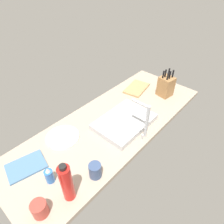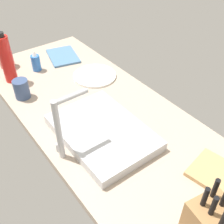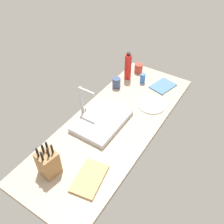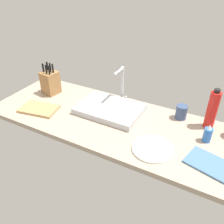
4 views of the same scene
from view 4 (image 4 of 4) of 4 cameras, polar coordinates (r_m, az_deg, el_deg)
countertop_slab at (r=163.32cm, az=-0.06°, el=-2.33°), size 176.65×65.45×3.50cm
sink_basin at (r=169.63cm, az=-0.53°, el=0.75°), size 45.20×32.04×4.41cm
faucet at (r=176.58cm, az=2.34°, el=7.30°), size 5.50×14.55×27.49cm
knife_block at (r=197.73cm, az=-14.70°, el=6.97°), size 13.17×13.44×25.15cm
cutting_board at (r=180.30cm, az=-17.26°, el=0.74°), size 29.20×21.14×1.80cm
soap_bottle at (r=152.09cm, az=22.14°, el=-5.01°), size 5.02×5.02×11.96cm
water_bottle at (r=161.22cm, az=23.07°, el=0.50°), size 6.58×6.58×27.64cm
dinner_plate at (r=139.90cm, az=9.77°, el=-8.73°), size 24.02×24.02×1.20cm
dish_towel at (r=139.40cm, az=22.34°, el=-11.44°), size 26.24×21.42×1.20cm
ceramic_cup at (r=167.96cm, az=16.43°, el=-0.02°), size 7.62×7.62×9.84cm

